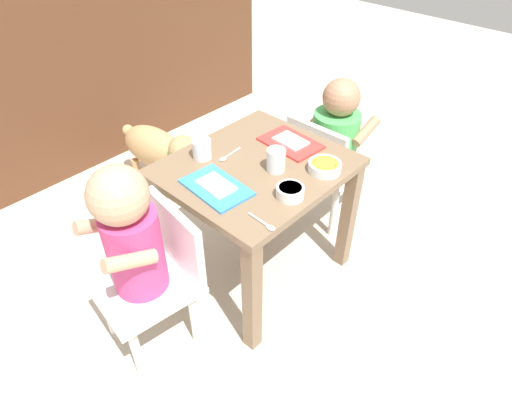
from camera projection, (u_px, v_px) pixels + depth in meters
The scene contains 14 objects.
ground_plane at pixel (256, 267), 1.72m from camera, with size 7.00×7.00×0.00m, color beige.
kitchen_cabinet_back at pixel (63, 65), 2.08m from camera, with size 2.24×0.31×0.94m, color #56331E.
dining_table at pixel (256, 187), 1.48m from camera, with size 0.57×0.50×0.48m.
seated_child_left at pixel (137, 243), 1.22m from camera, with size 0.32×0.32×0.68m.
seated_child_right at pixel (334, 138), 1.73m from camera, with size 0.28×0.28×0.62m.
dog at pixel (159, 149), 1.98m from camera, with size 0.20×0.43×0.33m.
food_tray_left at pixel (217, 188), 1.32m from camera, with size 0.15×0.22×0.02m.
food_tray_right at pixel (292, 143), 1.51m from camera, with size 0.15×0.21×0.02m.
water_cup_left at pixel (276, 161), 1.38m from camera, with size 0.06×0.06×0.07m.
water_cup_right at pixel (202, 150), 1.44m from camera, with size 0.06×0.06×0.06m.
veggie_bowl_near at pixel (325, 166), 1.38m from camera, with size 0.10×0.10×0.03m.
veggie_bowl_far at pixel (290, 191), 1.28m from camera, with size 0.08×0.08×0.04m.
spoon_by_left_tray at pixel (228, 156), 1.46m from camera, with size 0.10×0.02×0.01m.
spoon_by_right_tray at pixel (264, 223), 1.20m from camera, with size 0.02×0.10×0.01m.
Camera 1 is at (-0.87, -0.81, 1.27)m, focal length 31.17 mm.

